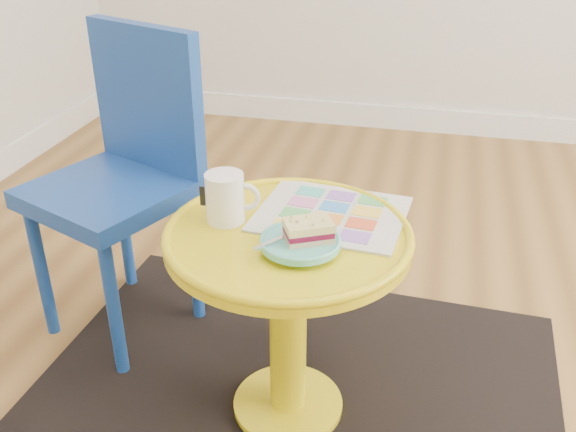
% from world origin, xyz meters
% --- Properties ---
extents(floor, '(4.00, 4.00, 0.00)m').
position_xyz_m(floor, '(0.00, 0.00, 0.00)').
color(floor, brown).
rests_on(floor, ground).
extents(room_walls, '(4.00, 4.00, 4.00)m').
position_xyz_m(room_walls, '(-0.99, 0.99, 0.06)').
color(room_walls, silver).
rests_on(room_walls, ground).
extents(rug, '(1.35, 1.15, 0.01)m').
position_xyz_m(rug, '(-0.47, -0.05, 0.00)').
color(rug, black).
rests_on(rug, ground).
extents(side_table, '(0.52, 0.52, 0.50)m').
position_xyz_m(side_table, '(-0.47, -0.05, 0.36)').
color(side_table, yellow).
rests_on(side_table, ground).
extents(chair, '(0.48, 0.48, 0.83)m').
position_xyz_m(chair, '(-0.98, 0.23, 0.48)').
color(chair, '#163F93').
rests_on(chair, ground).
extents(newspaper, '(0.34, 0.30, 0.01)m').
position_xyz_m(newspaper, '(-0.40, 0.05, 0.50)').
color(newspaper, silver).
rests_on(newspaper, side_table).
extents(mug, '(0.12, 0.08, 0.11)m').
position_xyz_m(mug, '(-0.61, -0.03, 0.56)').
color(mug, white).
rests_on(mug, side_table).
extents(plate, '(0.16, 0.16, 0.02)m').
position_xyz_m(plate, '(-0.43, -0.11, 0.51)').
color(plate, '#5EC7BA').
rests_on(plate, newspaper).
extents(cake_slice, '(0.11, 0.10, 0.04)m').
position_xyz_m(cake_slice, '(-0.42, -0.11, 0.54)').
color(cake_slice, '#D3BC8C').
rests_on(cake_slice, plate).
extents(fork, '(0.10, 0.13, 0.00)m').
position_xyz_m(fork, '(-0.46, -0.11, 0.52)').
color(fork, silver).
rests_on(fork, plate).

